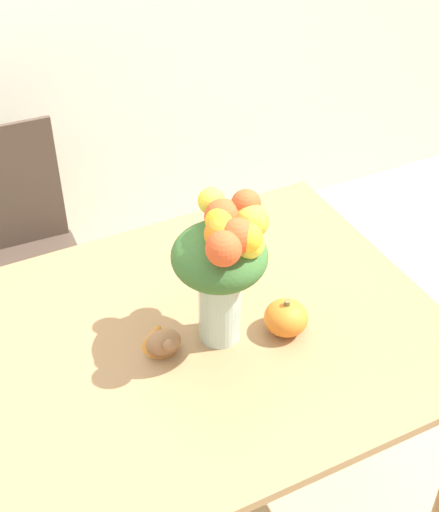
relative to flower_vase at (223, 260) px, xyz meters
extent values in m
plane|color=tan|center=(-0.11, 0.04, -1.03)|extent=(12.00, 12.00, 0.00)
cube|color=#9E754C|center=(-0.11, 0.04, -0.29)|extent=(1.51, 1.11, 0.03)
cylinder|color=#9E754C|center=(0.58, 0.54, -0.67)|extent=(0.06, 0.06, 0.72)
cylinder|color=#B2CCBC|center=(-0.01, 0.01, -0.16)|extent=(0.12, 0.12, 0.24)
cylinder|color=silver|center=(-0.01, 0.01, -0.21)|extent=(0.10, 0.10, 0.13)
cylinder|color=#38662D|center=(0.02, 0.01, -0.13)|extent=(0.01, 0.01, 0.29)
cylinder|color=#38662D|center=(0.00, 0.03, -0.13)|extent=(0.01, 0.00, 0.29)
cylinder|color=#38662D|center=(-0.03, 0.02, -0.13)|extent=(0.01, 0.00, 0.29)
cylinder|color=#38662D|center=(-0.03, -0.01, -0.13)|extent=(0.01, 0.01, 0.29)
cylinder|color=#38662D|center=(0.00, -0.01, -0.13)|extent=(0.01, 0.01, 0.29)
ellipsoid|color=#38662D|center=(-0.01, 0.01, 0.01)|extent=(0.26, 0.26, 0.15)
sphere|color=#D64C23|center=(0.01, 0.02, 0.12)|extent=(0.10, 0.10, 0.10)
sphere|color=#D64C23|center=(0.07, 0.01, 0.15)|extent=(0.08, 0.08, 0.08)
sphere|color=yellow|center=(-0.01, 0.00, 0.13)|extent=(0.08, 0.08, 0.08)
sphere|color=#D64C23|center=(0.01, -0.06, 0.12)|extent=(0.09, 0.09, 0.09)
sphere|color=#AD9E33|center=(0.07, -0.02, 0.12)|extent=(0.09, 0.09, 0.09)
sphere|color=yellow|center=(0.04, -0.06, 0.08)|extent=(0.08, 0.08, 0.08)
sphere|color=yellow|center=(0.03, -0.08, 0.12)|extent=(0.07, 0.07, 0.07)
sphere|color=orange|center=(-0.02, -0.03, 0.11)|extent=(0.09, 0.09, 0.09)
sphere|color=yellow|center=(0.07, 0.11, 0.04)|extent=(0.08, 0.08, 0.08)
sphere|color=yellow|center=(0.01, 0.10, 0.12)|extent=(0.07, 0.07, 0.07)
sphere|color=#D64C23|center=(-0.04, -0.09, 0.11)|extent=(0.09, 0.09, 0.09)
ellipsoid|color=orange|center=(0.17, -0.06, -0.23)|extent=(0.13, 0.13, 0.10)
cylinder|color=brown|center=(0.17, -0.06, -0.18)|extent=(0.02, 0.02, 0.02)
ellipsoid|color=#936642|center=(-0.18, 0.01, -0.24)|extent=(0.10, 0.07, 0.08)
cone|color=orange|center=(-0.18, 0.04, -0.24)|extent=(0.10, 0.10, 0.08)
sphere|color=#936642|center=(-0.18, -0.03, -0.21)|extent=(0.03, 0.03, 0.03)
cube|color=#47382D|center=(-0.37, 0.91, -0.60)|extent=(0.44, 0.44, 0.02)
cylinder|color=#47382D|center=(-0.55, 0.75, -0.82)|extent=(0.04, 0.04, 0.42)
cylinder|color=#47382D|center=(-0.21, 0.73, -0.82)|extent=(0.04, 0.04, 0.42)
cylinder|color=#47382D|center=(-0.19, 1.07, -0.82)|extent=(0.04, 0.04, 0.42)
cube|color=#47382D|center=(-0.36, 1.11, -0.32)|extent=(0.40, 0.04, 0.53)
camera|label=1|loc=(-0.66, -1.30, 1.17)|focal=50.00mm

